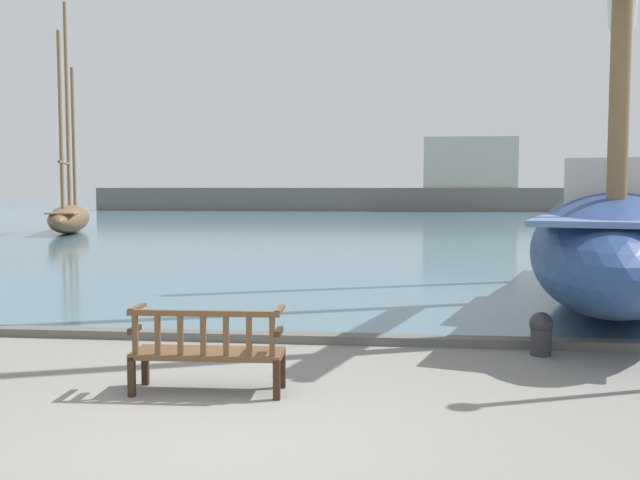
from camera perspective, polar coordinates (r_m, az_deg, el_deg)
The scene contains 8 objects.
ground_plane at distance 6.59m, azimuth -7.76°, elevation -15.19°, with size 160.00×160.00×0.00m, color gray.
harbor_water at distance 50.10m, azimuth 4.54°, elevation 1.73°, with size 100.00×80.00×0.08m, color slate.
quay_edge_kerb at distance 10.22m, azimuth -2.47°, elevation -7.80°, with size 40.00×0.30×0.12m, color #5B5954.
park_bench at distance 7.74m, azimuth -8.99°, elevation -8.65°, with size 1.62×0.58×0.92m.
sailboat_centre_channel at distance 35.33m, azimuth -19.42°, elevation 1.93°, with size 3.72×7.26×10.64m.
sailboat_distant_harbor at distance 14.34m, azimuth 22.58°, elevation 1.10°, with size 5.98×11.96×15.46m.
mooring_bollard at distance 9.79m, azimuth 17.26°, elevation -7.02°, with size 0.31×0.31×0.57m.
far_breakwater at distance 64.86m, azimuth 6.41°, elevation 3.82°, with size 52.94×2.40×6.68m.
Camera 1 is at (1.53, -6.03, 2.18)m, focal length 40.00 mm.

